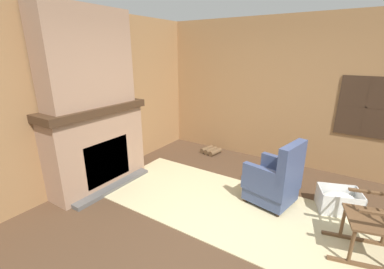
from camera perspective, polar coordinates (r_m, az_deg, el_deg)
name	(u,v)px	position (r m, az deg, el deg)	size (l,w,h in m)	color
ground_plane	(227,234)	(3.30, 7.86, -21.09)	(14.00, 14.00, 0.00)	#4C3523
wood_panel_wall_left	(81,101)	(4.33, -23.38, 6.82)	(0.06, 5.60, 2.68)	#9E7247
wood_panel_wall_back	(292,94)	(5.04, 21.42, 8.42)	(5.60, 0.09, 2.68)	#9E7247
fireplace_hearth	(98,147)	(4.29, -20.19, -2.59)	(0.67, 1.64, 1.30)	#9E7A60
chimney_breast	(87,58)	(4.05, -22.39, 15.43)	(0.40, 1.36, 1.37)	#9E7A60
area_rug	(227,206)	(3.77, 7.80, -15.42)	(3.76, 1.59, 0.01)	#C6B789
armchair	(274,181)	(3.79, 17.84, -9.85)	(0.73, 0.70, 0.96)	#3D4C75
rocking_chair	(378,223)	(3.34, 35.97, -15.63)	(0.89, 0.63, 1.18)	brown
firewood_stack	(211,151)	(5.49, 4.20, -3.59)	(0.39, 0.38, 0.11)	brown
laundry_basket	(339,200)	(4.09, 29.81, -12.59)	(0.61, 0.53, 0.31)	white
oil_lamp_vase	(58,103)	(3.88, -27.64, 6.15)	(0.12, 0.12, 0.32)	silver
storage_case	(96,100)	(4.21, -20.65, 7.08)	(0.16, 0.23, 0.12)	gray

